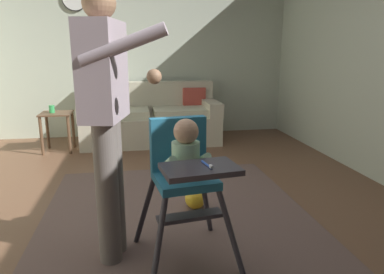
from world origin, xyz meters
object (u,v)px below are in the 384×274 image
Objects in this scene: high_chair at (185,164)px; couch at (151,119)px; adult_standing at (107,114)px; side_table at (57,123)px; toy_ball at (195,198)px; sippy_cup at (52,109)px.

couch is at bearing 172.98° from high_chair.
side_table is at bearing 120.44° from adult_standing.
toy_ball is 1.77× the size of sippy_cup.
sippy_cup is (-1.54, 2.06, 0.48)m from toy_ball.
couch is 2.38m from toy_ball.
side_table is (-1.49, 2.06, 0.29)m from toy_ball.
couch is at bearing 12.98° from sippy_cup.
side_table is 0.20m from sippy_cup.
side_table is at bearing -162.49° from high_chair.
side_table is at bearing -0.00° from sippy_cup.
adult_standing reaches higher than couch.
couch is 1.18× the size of adult_standing.
toy_ball is 0.34× the size of side_table.
high_chair reaches higher than side_table.
side_table reaches higher than toy_ball.
adult_standing is (-0.42, -2.96, 0.61)m from couch.
adult_standing reaches higher than high_chair.
adult_standing is at bearing -8.03° from couch.
high_chair is 0.91m from toy_ball.
sippy_cup is at bearing -161.65° from high_chair.
toy_ball is (0.19, 0.70, -0.55)m from high_chair.
toy_ball is at bearing -54.02° from side_table.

